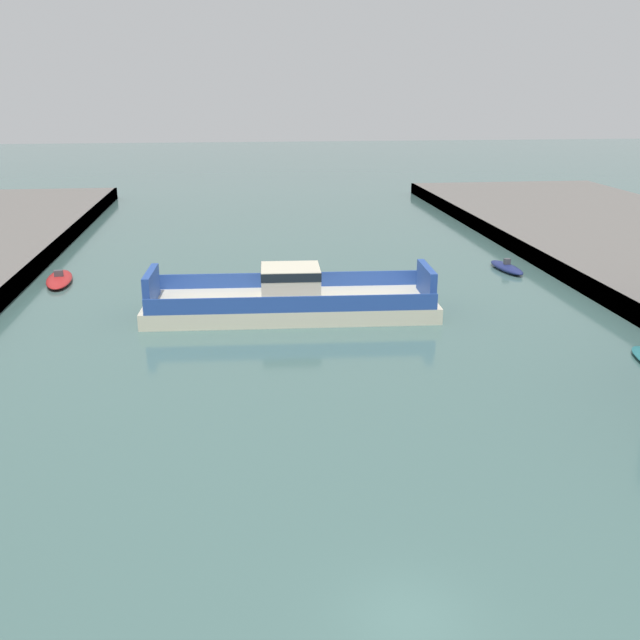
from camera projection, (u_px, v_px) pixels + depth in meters
ground_plane at (410, 618)px, 21.84m from camera, size 400.00×400.00×0.00m
chain_ferry at (291, 299)px, 50.84m from camera, size 20.64×7.53×3.43m
moored_boat_near_right at (59, 279)px, 59.21m from camera, size 2.78×6.47×1.05m
moored_boat_mid_right at (507, 267)px, 62.98m from camera, size 2.15×5.28×1.10m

